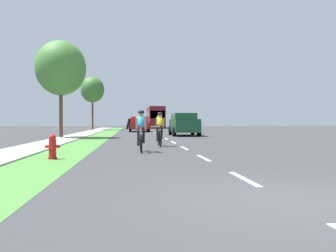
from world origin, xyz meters
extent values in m
plane|color=#38383A|center=(0.00, 20.00, 0.00)|extent=(120.00, 120.00, 0.00)
cube|color=#478438|center=(-4.68, 20.00, 0.00)|extent=(1.85, 70.00, 0.01)
cube|color=#9E998E|center=(-6.52, 20.00, 0.00)|extent=(1.84, 70.00, 0.10)
cube|color=white|center=(0.00, 2.00, 0.00)|extent=(0.12, 1.80, 0.01)
cube|color=white|center=(0.00, 6.00, 0.00)|extent=(0.12, 1.80, 0.01)
cube|color=white|center=(0.00, 10.00, 0.00)|extent=(0.12, 1.80, 0.01)
cube|color=white|center=(0.00, 14.00, 0.00)|extent=(0.12, 1.80, 0.01)
cube|color=white|center=(0.00, 18.00, 0.00)|extent=(0.12, 1.80, 0.01)
cube|color=white|center=(0.00, 22.00, 0.00)|extent=(0.12, 1.80, 0.01)
cube|color=white|center=(0.00, 26.00, 0.00)|extent=(0.12, 1.80, 0.01)
cube|color=white|center=(0.00, 30.00, 0.00)|extent=(0.12, 1.80, 0.01)
cube|color=white|center=(0.00, 34.00, 0.00)|extent=(0.12, 1.80, 0.01)
cube|color=white|center=(0.00, 38.00, 0.00)|extent=(0.12, 1.80, 0.01)
cube|color=white|center=(0.00, 42.00, 0.00)|extent=(0.12, 1.80, 0.01)
cube|color=white|center=(0.00, 46.00, 0.00)|extent=(0.12, 1.80, 0.01)
cube|color=white|center=(0.00, 50.00, 0.00)|extent=(0.12, 1.80, 0.01)
cylinder|color=red|center=(-4.68, 6.15, 0.03)|extent=(0.28, 0.28, 0.06)
cylinder|color=red|center=(-4.68, 6.15, 0.34)|extent=(0.22, 0.22, 0.55)
sphere|color=red|center=(-4.68, 6.15, 0.66)|extent=(0.21, 0.21, 0.21)
cylinder|color=red|center=(-4.84, 6.15, 0.39)|extent=(0.12, 0.09, 0.09)
cylinder|color=red|center=(-4.52, 6.15, 0.39)|extent=(0.12, 0.09, 0.09)
cylinder|color=red|center=(-4.68, 5.98, 0.31)|extent=(0.11, 0.14, 0.11)
torus|color=black|center=(-1.91, 8.93, 0.34)|extent=(0.06, 0.68, 0.68)
torus|color=black|center=(-1.91, 7.89, 0.34)|extent=(0.06, 0.68, 0.68)
cylinder|color=silver|center=(-1.91, 8.31, 0.52)|extent=(0.04, 0.59, 0.43)
cylinder|color=silver|center=(-1.91, 8.59, 0.62)|extent=(0.04, 0.04, 0.55)
cylinder|color=silver|center=(-1.91, 8.36, 0.85)|extent=(0.03, 0.55, 0.03)
cylinder|color=black|center=(-1.91, 7.91, 0.86)|extent=(0.42, 0.02, 0.02)
ellipsoid|color=#26A5CC|center=(-1.91, 8.43, 1.18)|extent=(0.30, 0.54, 0.63)
sphere|color=tan|center=(-1.91, 8.15, 1.42)|extent=(0.20, 0.20, 0.20)
ellipsoid|color=black|center=(-1.91, 8.15, 1.50)|extent=(0.24, 0.28, 0.16)
cylinder|color=tan|center=(-2.07, 8.15, 1.10)|extent=(0.07, 0.26, 0.45)
cylinder|color=tan|center=(-1.75, 8.15, 1.10)|extent=(0.07, 0.26, 0.45)
cylinder|color=black|center=(-2.01, 8.51, 0.52)|extent=(0.10, 0.30, 0.60)
cylinder|color=black|center=(-1.81, 8.46, 0.62)|extent=(0.10, 0.25, 0.61)
torus|color=black|center=(-0.97, 11.83, 0.34)|extent=(0.06, 0.68, 0.68)
torus|color=black|center=(-0.97, 10.79, 0.34)|extent=(0.06, 0.68, 0.68)
cylinder|color=black|center=(-0.97, 11.21, 0.52)|extent=(0.04, 0.59, 0.43)
cylinder|color=black|center=(-0.97, 11.49, 0.62)|extent=(0.04, 0.04, 0.55)
cylinder|color=black|center=(-0.97, 11.26, 0.85)|extent=(0.03, 0.55, 0.03)
cylinder|color=black|center=(-0.97, 10.81, 0.86)|extent=(0.42, 0.02, 0.02)
ellipsoid|color=yellow|center=(-0.97, 11.33, 1.18)|extent=(0.30, 0.54, 0.63)
sphere|color=tan|center=(-0.97, 11.05, 1.42)|extent=(0.20, 0.20, 0.20)
ellipsoid|color=black|center=(-0.97, 11.05, 1.50)|extent=(0.24, 0.28, 0.16)
cylinder|color=tan|center=(-1.13, 11.05, 1.10)|extent=(0.07, 0.26, 0.45)
cylinder|color=tan|center=(-0.81, 11.05, 1.10)|extent=(0.07, 0.26, 0.45)
cylinder|color=black|center=(-1.07, 11.41, 0.52)|extent=(0.10, 0.30, 0.60)
cylinder|color=black|center=(-0.87, 11.36, 0.62)|extent=(0.10, 0.25, 0.61)
cube|color=#194C2D|center=(1.89, 22.75, 0.81)|extent=(1.90, 4.70, 1.00)
cube|color=#194C2D|center=(1.89, 22.95, 1.53)|extent=(1.71, 2.91, 0.52)
cube|color=#1E2833|center=(1.89, 21.70, 1.41)|extent=(1.56, 0.08, 0.44)
cylinder|color=black|center=(0.94, 21.34, 0.36)|extent=(0.25, 0.72, 0.72)
cylinder|color=black|center=(2.84, 21.34, 0.36)|extent=(0.25, 0.72, 0.72)
cylinder|color=black|center=(0.94, 24.16, 0.36)|extent=(0.25, 0.72, 0.72)
cylinder|color=black|center=(2.84, 24.16, 0.36)|extent=(0.25, 0.72, 0.72)
cube|color=red|center=(-1.44, 33.78, 0.72)|extent=(1.96, 5.10, 0.76)
cube|color=red|center=(-1.44, 33.01, 1.32)|extent=(1.80, 1.78, 0.64)
cube|color=#1E2833|center=(-1.44, 32.30, 1.30)|extent=(1.67, 0.08, 0.52)
cube|color=red|center=(-2.34, 34.80, 1.02)|extent=(0.08, 2.81, 0.40)
cube|color=red|center=(-0.54, 34.80, 1.02)|extent=(0.08, 2.81, 0.40)
cube|color=red|center=(-1.44, 36.29, 1.02)|extent=(1.80, 0.08, 0.40)
cylinder|color=black|center=(-2.42, 32.25, 0.38)|extent=(0.26, 0.76, 0.76)
cylinder|color=black|center=(-0.46, 32.25, 0.38)|extent=(0.26, 0.76, 0.76)
cylinder|color=black|center=(-2.42, 35.31, 0.38)|extent=(0.26, 0.76, 0.76)
cylinder|color=black|center=(-0.46, 35.31, 0.38)|extent=(0.26, 0.76, 0.76)
cube|color=black|center=(-2.03, 46.00, 0.64)|extent=(1.76, 4.30, 0.76)
cube|color=black|center=(-2.03, 46.15, 1.26)|extent=(1.55, 2.24, 0.52)
cube|color=#1E2833|center=(-2.03, 45.18, 1.24)|extent=(1.44, 0.08, 0.44)
cylinder|color=black|center=(-2.91, 44.66, 0.32)|extent=(0.22, 0.64, 0.64)
cylinder|color=black|center=(-1.15, 44.66, 0.32)|extent=(0.22, 0.64, 0.64)
cylinder|color=black|center=(-2.91, 47.33, 0.32)|extent=(0.22, 0.64, 0.64)
cylinder|color=black|center=(-1.15, 47.33, 0.32)|extent=(0.22, 0.64, 0.64)
cube|color=maroon|center=(1.69, 54.34, 1.93)|extent=(2.50, 11.60, 3.10)
cube|color=#1E2833|center=(1.69, 54.34, 2.33)|extent=(2.52, 10.67, 0.64)
cube|color=#1E2833|center=(1.69, 48.57, 2.18)|extent=(2.25, 0.06, 1.20)
cylinder|color=black|center=(0.44, 50.57, 0.48)|extent=(0.28, 0.96, 0.96)
cylinder|color=black|center=(2.94, 50.57, 0.48)|extent=(0.28, 0.96, 0.96)
cylinder|color=black|center=(0.44, 57.53, 0.48)|extent=(0.28, 0.96, 0.96)
cylinder|color=black|center=(2.94, 57.53, 0.48)|extent=(0.28, 0.96, 0.96)
cylinder|color=brown|center=(-7.15, 19.95, 1.73)|extent=(0.24, 0.24, 3.46)
ellipsoid|color=#478438|center=(-7.15, 19.95, 4.84)|extent=(3.44, 3.44, 3.78)
cylinder|color=brown|center=(-7.35, 41.31, 2.03)|extent=(0.24, 0.24, 4.05)
ellipsoid|color=#38722D|center=(-7.35, 41.31, 5.26)|extent=(3.04, 3.04, 3.34)
camera|label=1|loc=(-2.25, -4.83, 1.17)|focal=37.26mm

